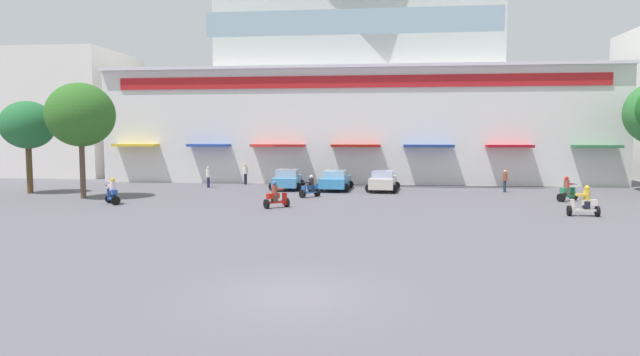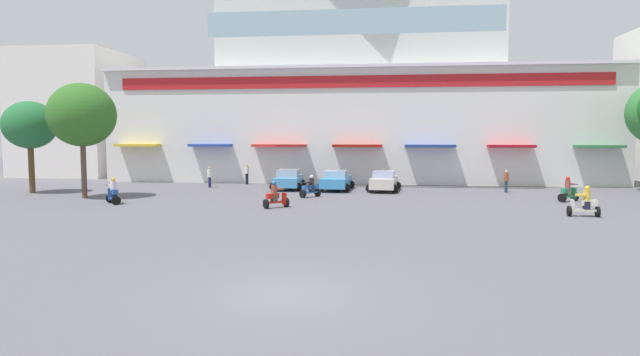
{
  "view_description": "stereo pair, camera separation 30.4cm",
  "coord_description": "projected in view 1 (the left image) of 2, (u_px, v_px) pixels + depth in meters",
  "views": [
    {
      "loc": [
        2.2,
        -13.26,
        4.1
      ],
      "look_at": [
        -1.44,
        18.62,
        1.44
      ],
      "focal_mm": 30.23,
      "sensor_mm": 36.0,
      "label": 1
    },
    {
      "loc": [
        2.5,
        -13.23,
        4.1
      ],
      "look_at": [
        -1.44,
        18.62,
        1.44
      ],
      "focal_mm": 30.23,
      "sensor_mm": 36.0,
      "label": 2
    }
  ],
  "objects": [
    {
      "name": "plaza_tree_0",
      "position": [
        27.0,
        125.0,
        36.57
      ],
      "size": [
        3.69,
        3.23,
        6.31
      ],
      "color": "brown",
      "rests_on": "ground"
    },
    {
      "name": "scooter_rider_0",
      "position": [
        112.0,
        193.0,
        31.24
      ],
      "size": [
        1.31,
        1.37,
        1.55
      ],
      "color": "black",
      "rests_on": "ground"
    },
    {
      "name": "pedestrian_0",
      "position": [
        245.0,
        173.0,
        43.41
      ],
      "size": [
        0.55,
        0.55,
        1.66
      ],
      "color": "black",
      "rests_on": "ground"
    },
    {
      "name": "scooter_rider_4",
      "position": [
        567.0,
        191.0,
        32.58
      ],
      "size": [
        1.39,
        1.25,
        1.53
      ],
      "color": "black",
      "rests_on": "ground"
    },
    {
      "name": "flank_building_left",
      "position": [
        78.0,
        114.0,
        53.8
      ],
      "size": [
        9.31,
        10.77,
        12.02
      ],
      "color": "silver",
      "rests_on": "ground"
    },
    {
      "name": "parked_car_2",
      "position": [
        383.0,
        181.0,
        38.28
      ],
      "size": [
        2.51,
        3.99,
        1.46
      ],
      "color": "beige",
      "rests_on": "ground"
    },
    {
      "name": "colonial_building",
      "position": [
        358.0,
        83.0,
        48.64
      ],
      "size": [
        42.36,
        16.42,
        20.76
      ],
      "color": "silver",
      "rests_on": "ground"
    },
    {
      "name": "pedestrian_2",
      "position": [
        505.0,
        179.0,
        37.54
      ],
      "size": [
        0.38,
        0.38,
        1.57
      ],
      "color": "#213443",
      "rests_on": "ground"
    },
    {
      "name": "parked_car_0",
      "position": [
        287.0,
        179.0,
        39.72
      ],
      "size": [
        2.49,
        4.32,
        1.46
      ],
      "color": "#458FC2",
      "rests_on": "ground"
    },
    {
      "name": "scooter_rider_1",
      "position": [
        276.0,
        197.0,
        29.68
      ],
      "size": [
        1.41,
        1.28,
        1.51
      ],
      "color": "black",
      "rests_on": "ground"
    },
    {
      "name": "scooter_rider_2",
      "position": [
        584.0,
        204.0,
        26.67
      ],
      "size": [
        1.49,
        0.62,
        1.55
      ],
      "color": "black",
      "rests_on": "ground"
    },
    {
      "name": "parked_car_1",
      "position": [
        335.0,
        180.0,
        39.01
      ],
      "size": [
        2.56,
        4.35,
        1.42
      ],
      "color": "#3B8BC9",
      "rests_on": "ground"
    },
    {
      "name": "ground_plane",
      "position": [
        336.0,
        217.0,
        26.59
      ],
      "size": [
        128.0,
        128.0,
        0.0
      ],
      "primitive_type": "plane",
      "color": "#5C5961"
    },
    {
      "name": "pedestrian_1",
      "position": [
        208.0,
        176.0,
        40.8
      ],
      "size": [
        0.4,
        0.4,
        1.61
      ],
      "color": "#222050",
      "rests_on": "ground"
    },
    {
      "name": "scooter_rider_5",
      "position": [
        310.0,
        188.0,
        34.7
      ],
      "size": [
        1.32,
        1.37,
        1.44
      ],
      "color": "black",
      "rests_on": "ground"
    },
    {
      "name": "plaza_tree_2",
      "position": [
        81.0,
        115.0,
        33.65
      ],
      "size": [
        4.2,
        4.04,
        7.26
      ],
      "color": "brown",
      "rests_on": "ground"
    }
  ]
}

